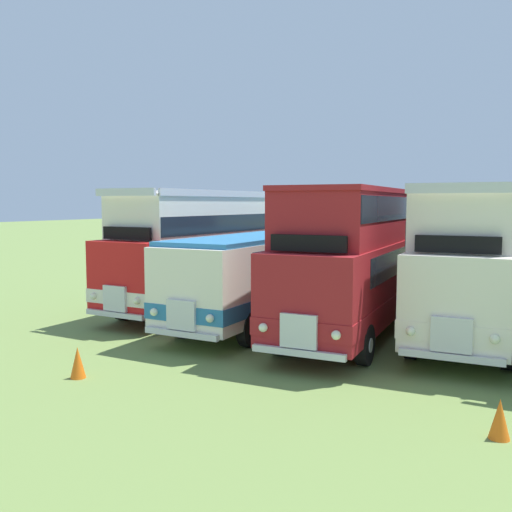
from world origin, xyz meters
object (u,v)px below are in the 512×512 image
Objects in this scene: bus_third_in_row at (362,252)px; cone_near_end at (500,419)px; bus_first_in_row at (205,247)px; bus_second_in_row at (272,269)px; bus_fourth_in_row at (471,259)px; cone_mid_row at (78,362)px.

bus_third_in_row is 8.87m from cone_near_end.
bus_second_in_row is at bearing -11.38° from bus_first_in_row.
bus_second_in_row is 1.10× the size of bus_fourth_in_row.
bus_first_in_row reaches higher than bus_second_in_row.
bus_third_in_row reaches higher than cone_near_end.
bus_fourth_in_row is 13.44× the size of cone_mid_row.
bus_first_in_row is 6.49m from bus_third_in_row.
bus_third_in_row is at bearing 62.90° from cone_mid_row.
cone_mid_row is at bearing -75.44° from bus_first_in_row.
bus_third_in_row is (3.23, 0.06, 0.72)m from bus_second_in_row.
cone_mid_row is (2.28, -8.77, -1.99)m from bus_first_in_row.
bus_first_in_row is 3.35m from bus_second_in_row.
bus_fourth_in_row is at bearing 5.23° from bus_second_in_row.
bus_first_in_row reaches higher than cone_near_end.
bus_first_in_row is 13.84× the size of cone_near_end.
bus_fourth_in_row reaches higher than cone_near_end.
bus_third_in_row reaches higher than cone_mid_row.
bus_fourth_in_row is at bearing 9.31° from bus_third_in_row.
bus_third_in_row is (6.46, -0.59, 0.12)m from bus_first_in_row.
cone_mid_row reaches higher than cone_near_end.
cone_mid_row is at bearing -130.44° from bus_fourth_in_row.
bus_first_in_row is at bearing 179.65° from bus_fourth_in_row.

